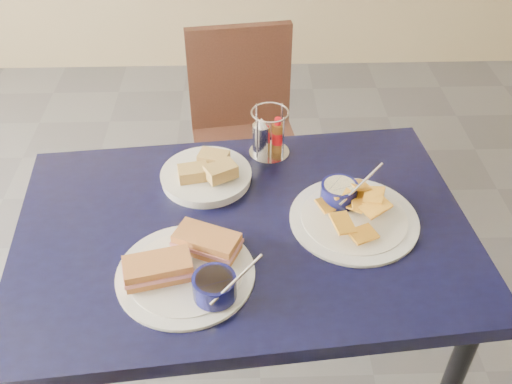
{
  "coord_description": "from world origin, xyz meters",
  "views": [
    {
      "loc": [
        -0.05,
        -0.73,
        1.67
      ],
      "look_at": [
        -0.01,
        0.29,
        0.82
      ],
      "focal_mm": 40.0,
      "sensor_mm": 36.0,
      "label": 1
    }
  ],
  "objects_px": {
    "bread_basket": "(207,174)",
    "condiment_caddy": "(268,136)",
    "chair_far": "(246,123)",
    "sandwich_plate": "(190,268)",
    "dining_table": "(244,249)",
    "plantain_plate": "(350,210)"
  },
  "relations": [
    {
      "from": "bread_basket",
      "to": "condiment_caddy",
      "type": "xyz_separation_m",
      "value": [
        0.16,
        0.12,
        0.04
      ]
    },
    {
      "from": "condiment_caddy",
      "to": "bread_basket",
      "type": "bearing_deg",
      "value": -144.38
    },
    {
      "from": "chair_far",
      "to": "sandwich_plate",
      "type": "xyz_separation_m",
      "value": [
        -0.14,
        -1.02,
        0.3
      ]
    },
    {
      "from": "sandwich_plate",
      "to": "condiment_caddy",
      "type": "relative_size",
      "value": 2.31
    },
    {
      "from": "dining_table",
      "to": "chair_far",
      "type": "relative_size",
      "value": 1.36
    },
    {
      "from": "sandwich_plate",
      "to": "chair_far",
      "type": "bearing_deg",
      "value": 82.4
    },
    {
      "from": "condiment_caddy",
      "to": "plantain_plate",
      "type": "bearing_deg",
      "value": -54.59
    },
    {
      "from": "dining_table",
      "to": "chair_far",
      "type": "distance_m",
      "value": 0.89
    },
    {
      "from": "dining_table",
      "to": "sandwich_plate",
      "type": "bearing_deg",
      "value": -128.05
    },
    {
      "from": "chair_far",
      "to": "plantain_plate",
      "type": "bearing_deg",
      "value": -74.26
    },
    {
      "from": "dining_table",
      "to": "bread_basket",
      "type": "relative_size",
      "value": 4.91
    },
    {
      "from": "sandwich_plate",
      "to": "bread_basket",
      "type": "xyz_separation_m",
      "value": [
        0.03,
        0.32,
        -0.0
      ]
    },
    {
      "from": "plantain_plate",
      "to": "condiment_caddy",
      "type": "height_order",
      "value": "condiment_caddy"
    },
    {
      "from": "chair_far",
      "to": "bread_basket",
      "type": "relative_size",
      "value": 3.6
    },
    {
      "from": "plantain_plate",
      "to": "bread_basket",
      "type": "height_order",
      "value": "plantain_plate"
    },
    {
      "from": "dining_table",
      "to": "plantain_plate",
      "type": "distance_m",
      "value": 0.27
    },
    {
      "from": "plantain_plate",
      "to": "condiment_caddy",
      "type": "bearing_deg",
      "value": 125.41
    },
    {
      "from": "sandwich_plate",
      "to": "condiment_caddy",
      "type": "distance_m",
      "value": 0.48
    },
    {
      "from": "plantain_plate",
      "to": "bread_basket",
      "type": "relative_size",
      "value": 1.33
    },
    {
      "from": "sandwich_plate",
      "to": "bread_basket",
      "type": "height_order",
      "value": "sandwich_plate"
    },
    {
      "from": "dining_table",
      "to": "chair_far",
      "type": "xyz_separation_m",
      "value": [
        0.02,
        0.87,
        -0.2
      ]
    },
    {
      "from": "dining_table",
      "to": "bread_basket",
      "type": "distance_m",
      "value": 0.22
    }
  ]
}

